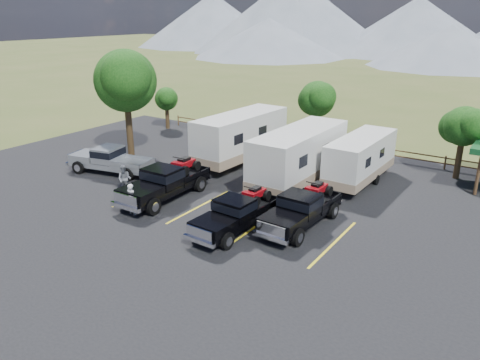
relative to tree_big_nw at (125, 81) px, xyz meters
The scene contains 18 objects.
ground 16.44m from the tree_big_nw, 35.73° to the right, with size 320.00×320.00×0.00m, color #455423.
asphalt_lot 14.99m from the tree_big_nw, 25.65° to the right, with size 44.00×34.00×0.04m, color black.
stall_lines 14.61m from the tree_big_nw, 21.83° to the right, with size 12.12×5.50×0.01m.
tree_big_nw is the anchor object (origin of this frame).
tree_ne_a 23.05m from the tree_big_nw, 20.37° to the left, with size 3.11×2.92×4.76m.
tree_north 14.61m from the tree_big_nw, 43.53° to the left, with size 3.46×3.24×5.25m.
tree_nw_small 9.15m from the tree_big_nw, 113.52° to the left, with size 2.59×2.43×3.85m.
rail_fence 18.06m from the tree_big_nw, 33.08° to the left, with size 36.12×0.12×1.00m.
mountain_range 97.10m from the tree_big_nw, 87.10° to the left, with size 209.00×71.00×20.00m.
rig_left 10.64m from the tree_big_nw, 31.91° to the right, with size 2.37×6.44×2.14m.
rig_center 15.95m from the tree_big_nw, 24.22° to the right, with size 2.22×5.74×1.89m.
rig_right 17.51m from the tree_big_nw, 14.07° to the right, with size 2.26×5.96×1.97m.
trailer_left 9.30m from the tree_big_nw, 20.89° to the left, with size 3.02×10.17×3.53m.
trailer_center 14.15m from the tree_big_nw, ahead, with size 2.78×10.26×3.57m.
trailer_right 17.41m from the tree_big_nw, 12.41° to the left, with size 2.37×8.54×2.97m.
pickup_silver 6.30m from the tree_big_nw, 61.48° to the right, with size 6.23×3.11×1.79m.
person_a 12.26m from the tree_big_nw, 43.62° to the right, with size 0.63×0.41×1.73m, color white.
person_b 9.27m from the tree_big_nw, 46.39° to the right, with size 0.83×0.64×1.70m, color slate.
Camera 1 is at (13.19, -14.75, 10.26)m, focal length 35.00 mm.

